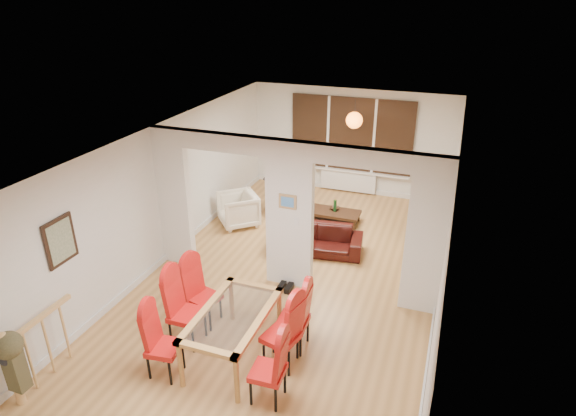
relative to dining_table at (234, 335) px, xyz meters
The scene contains 24 objects.
floor 2.06m from the dining_table, 87.24° to the left, with size 5.00×9.00×0.01m, color tan.
room_walls 2.23m from the dining_table, 87.24° to the left, with size 5.00×9.00×2.60m, color silver, non-canonical shape.
divider_wall 2.23m from the dining_table, 87.24° to the left, with size 5.00×0.18×2.60m, color white.
bay_window_blinds 6.57m from the dining_table, 89.13° to the left, with size 3.00×0.08×1.80m, color black.
radiator 6.43m from the dining_table, 89.13° to the left, with size 1.40×0.08×0.50m, color white.
pendant_light 5.63m from the dining_table, 85.73° to the left, with size 0.36×0.36×0.36m, color orange.
stair_newel 2.46m from the dining_table, 151.40° to the right, with size 0.40×1.20×1.10m, color tan, non-canonical shape.
wall_poster 2.70m from the dining_table, behind, with size 0.04×0.52×0.67m, color gray.
pillar_photo 2.29m from the dining_table, 87.10° to the left, with size 0.30×0.03×0.25m, color #4C8CD8.
dining_table is the anchor object (origin of this frame).
dining_chair_la 0.95m from the dining_table, 139.30° to the right, with size 0.41×0.41×1.01m, color red, non-canonical shape.
dining_chair_lb 0.79m from the dining_table, behind, with size 0.44×0.44×1.11m, color red, non-canonical shape.
dining_chair_lc 0.93m from the dining_table, 144.32° to the left, with size 0.42×0.42×1.06m, color red, non-canonical shape.
dining_chair_ra 0.93m from the dining_table, 37.14° to the right, with size 0.41×0.41×1.02m, color red, non-canonical shape.
dining_chair_rb 0.70m from the dining_table, ahead, with size 0.44×0.44×1.09m, color red, non-canonical shape.
dining_chair_rc 0.87m from the dining_table, 34.13° to the left, with size 0.42×0.42×1.05m, color red, non-canonical shape.
sofa 3.26m from the dining_table, 86.37° to the left, with size 1.80×0.70×0.53m, color black.
armchair 4.18m from the dining_table, 114.38° to the left, with size 0.80×0.77×0.72m, color #F3E7CE.
person 4.71m from the dining_table, 105.14° to the left, with size 0.37×0.56×1.54m, color black.
television 5.16m from the dining_table, 68.25° to the left, with size 0.14×1.07×0.61m, color black.
coffee_table 4.65m from the dining_table, 87.37° to the left, with size 1.12×0.56×0.26m, color #362012, non-canonical shape.
bottle 4.66m from the dining_table, 87.27° to the left, with size 0.07×0.07×0.28m, color #143F19.
bowl 4.75m from the dining_table, 87.72° to the left, with size 0.21×0.21×0.05m, color #362012.
shoes 1.81m from the dining_table, 86.50° to the left, with size 0.23×0.25×0.10m, color black, non-canonical shape.
Camera 1 is at (2.42, -6.77, 4.74)m, focal length 30.00 mm.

